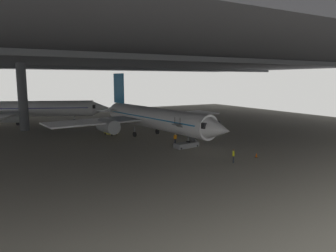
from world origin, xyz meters
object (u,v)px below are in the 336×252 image
Objects in this scene: airplane_main at (152,118)px; baggage_tug at (111,132)px; boarding_stairs at (186,143)px; crew_worker_near_nose at (233,155)px; crew_worker_by_stairs at (175,138)px; airplane_distant at (30,109)px; traffic_cone_orange at (256,155)px.

baggage_tug is at bearing 136.23° from airplane_main.
boarding_stairs is 2.72× the size of crew_worker_near_nose.
airplane_distant is at bearing 116.17° from crew_worker_by_stairs.
crew_worker_by_stairs is at bearing 92.58° from crew_worker_near_nose.
boarding_stairs is 41.48m from airplane_distant.
boarding_stairs is 7.62× the size of traffic_cone_orange.
boarding_stairs is at bearing -86.03° from airplane_main.
baggage_tug is at bearing 104.91° from crew_worker_near_nose.
airplane_distant is 51.96m from traffic_cone_orange.
traffic_cone_orange is (5.40, -19.09, -3.08)m from airplane_main.
airplane_distant reaches higher than traffic_cone_orange.
airplane_distant is (-17.11, 34.82, 2.41)m from crew_worker_by_stairs.
crew_worker_by_stairs is (-0.57, 12.74, -0.02)m from crew_worker_near_nose.
boarding_stairs is 2.78× the size of crew_worker_by_stairs.
airplane_main is 21.33× the size of crew_worker_by_stairs.
boarding_stairs is at bearing -67.36° from baggage_tug.
crew_worker_by_stairs is at bearing -63.83° from airplane_distant.
boarding_stairs reaches higher than traffic_cone_orange.
baggage_tug is (-6.68, 25.09, -0.43)m from crew_worker_near_nose.
baggage_tug reaches higher than traffic_cone_orange.
crew_worker_by_stairs is 2.74× the size of traffic_cone_orange.
crew_worker_by_stairs is 0.05× the size of airplane_distant.
crew_worker_by_stairs is at bearing -63.68° from baggage_tug.
airplane_main is at bearing 105.81° from traffic_cone_orange.
boarding_stairs is 2.80m from crew_worker_by_stairs.
crew_worker_near_nose is 25.97m from baggage_tug.
boarding_stairs is 10.49m from traffic_cone_orange.
crew_worker_near_nose is at bearing -87.42° from crew_worker_by_stairs.
airplane_distant is at bearing 110.39° from crew_worker_near_nose.
airplane_main is at bearing 93.04° from crew_worker_near_nose.
crew_worker_near_nose is 50.80m from airplane_distant.
airplane_main is at bearing 93.97° from boarding_stairs.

